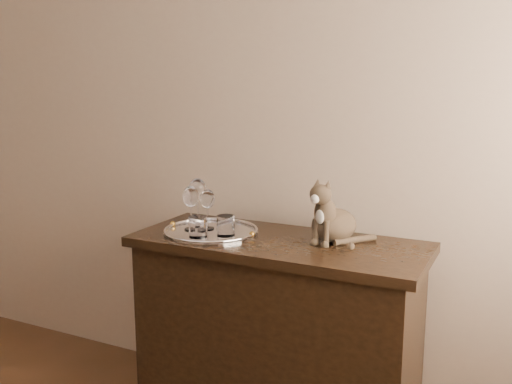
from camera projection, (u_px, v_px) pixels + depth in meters
wall_back at (192, 109)px, 2.75m from camera, size 4.00×0.10×2.70m
sideboard at (277, 337)px, 2.40m from camera, size 1.20×0.50×0.85m
tray at (211, 232)px, 2.42m from camera, size 0.40×0.40×0.01m
wine_glass_a at (198, 201)px, 2.52m from camera, size 0.08×0.08×0.21m
wine_glass_c at (191, 208)px, 2.43m from camera, size 0.07×0.07×0.19m
wine_glass_d at (207, 209)px, 2.44m from camera, size 0.07×0.07×0.17m
tumbler_a at (226, 226)px, 2.34m from camera, size 0.08×0.08×0.08m
tumbler_b at (198, 227)px, 2.32m from camera, size 0.08×0.08×0.09m
cat at (334, 209)px, 2.28m from camera, size 0.31×0.30×0.26m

